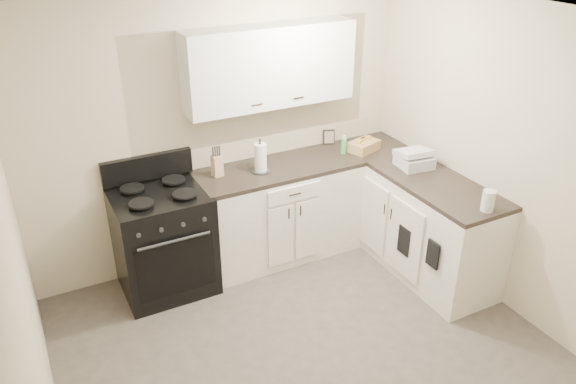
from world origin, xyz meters
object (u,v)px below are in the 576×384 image
knife_block (217,166)px  countertop_grill (414,161)px  stove (164,243)px  wicker_basket (364,146)px  paper_towel (260,158)px

knife_block → countertop_grill: knife_block is taller
stove → wicker_basket: size_ratio=3.25×
wicker_basket → stove: bearing=179.3°
stove → countertop_grill: countertop_grill is taller
knife_block → countertop_grill: bearing=-29.7°
knife_block → wicker_basket: size_ratio=0.65×
paper_towel → countertop_grill: (1.30, -0.55, -0.08)m
knife_block → wicker_basket: 1.48m
stove → knife_block: (0.57, 0.10, 0.58)m
knife_block → wicker_basket: (1.48, -0.12, -0.05)m
countertop_grill → wicker_basket: bearing=117.0°
knife_block → paper_towel: 0.39m
stove → paper_towel: (0.95, 0.01, 0.61)m
knife_block → paper_towel: size_ratio=0.72×
stove → countertop_grill: 2.37m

